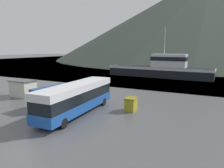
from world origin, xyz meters
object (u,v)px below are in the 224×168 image
at_px(tour_bus, 77,97).
at_px(dock_kiosk, 23,88).
at_px(storage_bin, 131,104).
at_px(fishing_boat, 161,69).
at_px(delivery_van, 56,96).

relative_size(tour_bus, dock_kiosk, 3.27).
bearing_deg(storage_bin, fishing_boat, 97.02).
bearing_deg(storage_bin, delivery_van, -165.20).
bearing_deg(delivery_van, fishing_boat, 85.32).
bearing_deg(dock_kiosk, delivery_van, -12.90).
relative_size(delivery_van, storage_bin, 4.42).
xyz_separation_m(fishing_boat, dock_kiosk, (-12.75, -28.66, -0.85)).
height_order(tour_bus, dock_kiosk, tour_bus).
distance_m(tour_bus, storage_bin, 5.83).
bearing_deg(tour_bus, storage_bin, 32.64).
distance_m(delivery_van, dock_kiosk, 7.83).
distance_m(delivery_van, storage_bin, 8.89).
bearing_deg(delivery_van, tour_bus, -10.44).
height_order(delivery_van, dock_kiosk, delivery_van).
xyz_separation_m(storage_bin, dock_kiosk, (-16.22, -0.52, 0.42)).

